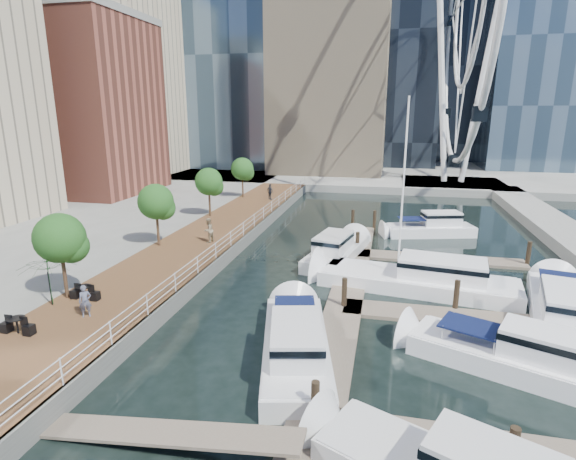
# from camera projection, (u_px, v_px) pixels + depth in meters

# --- Properties ---
(ground) EXTENTS (520.00, 520.00, 0.00)m
(ground) POSITION_uv_depth(u_px,v_px,m) (249.00, 383.00, 18.09)
(ground) COLOR black
(ground) RESTS_ON ground
(boardwalk) EXTENTS (6.00, 60.00, 1.00)m
(boardwalk) POSITION_uv_depth(u_px,v_px,m) (195.00, 250.00, 34.02)
(boardwalk) COLOR brown
(boardwalk) RESTS_ON ground
(seawall) EXTENTS (0.25, 60.00, 1.00)m
(seawall) POSITION_uv_depth(u_px,v_px,m) (232.00, 252.00, 33.39)
(seawall) COLOR #595954
(seawall) RESTS_ON ground
(land_far) EXTENTS (200.00, 114.00, 1.00)m
(land_far) POSITION_uv_depth(u_px,v_px,m) (369.00, 153.00, 114.24)
(land_far) COLOR gray
(land_far) RESTS_ON ground
(pier) EXTENTS (14.00, 12.00, 1.00)m
(pier) POSITION_uv_depth(u_px,v_px,m) (452.00, 185.00, 64.09)
(pier) COLOR gray
(pier) RESTS_ON ground
(railing) EXTENTS (0.10, 60.00, 1.05)m
(railing) POSITION_uv_depth(u_px,v_px,m) (231.00, 239.00, 33.15)
(railing) COLOR white
(railing) RESTS_ON boardwalk
(floating_docks) EXTENTS (16.00, 34.00, 2.60)m
(floating_docks) POSITION_uv_depth(u_px,v_px,m) (434.00, 294.00, 25.70)
(floating_docks) COLOR #6D6051
(floating_docks) RESTS_ON ground
(midrise_condos) EXTENTS (19.00, 67.00, 28.00)m
(midrise_condos) POSITION_uv_depth(u_px,v_px,m) (17.00, 85.00, 47.08)
(midrise_condos) COLOR #BCAD8E
(midrise_condos) RESTS_ON ground
(street_trees) EXTENTS (2.60, 42.60, 4.60)m
(street_trees) POSITION_uv_depth(u_px,v_px,m) (156.00, 202.00, 32.62)
(street_trees) COLOR #3F2B1C
(street_trees) RESTS_ON ground
(yacht_foreground) EXTENTS (9.91, 6.17, 2.15)m
(yacht_foreground) POSITION_uv_depth(u_px,v_px,m) (517.00, 372.00, 18.87)
(yacht_foreground) COLOR white
(yacht_foreground) RESTS_ON ground
(pedestrian_near) EXTENTS (0.69, 0.64, 1.59)m
(pedestrian_near) POSITION_uv_depth(u_px,v_px,m) (85.00, 301.00, 21.57)
(pedestrian_near) COLOR slate
(pedestrian_near) RESTS_ON boardwalk
(pedestrian_mid) EXTENTS (0.92, 1.06, 1.88)m
(pedestrian_mid) POSITION_uv_depth(u_px,v_px,m) (208.00, 230.00, 33.96)
(pedestrian_mid) COLOR gray
(pedestrian_mid) RESTS_ON boardwalk
(pedestrian_far) EXTENTS (1.11, 0.94, 1.79)m
(pedestrian_far) POSITION_uv_depth(u_px,v_px,m) (270.00, 192.00, 50.78)
(pedestrian_far) COLOR #30333D
(pedestrian_far) RESTS_ON boardwalk
(moored_yachts) EXTENTS (17.94, 34.38, 11.50)m
(moored_yachts) POSITION_uv_depth(u_px,v_px,m) (416.00, 295.00, 26.90)
(moored_yachts) COLOR white
(moored_yachts) RESTS_ON ground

